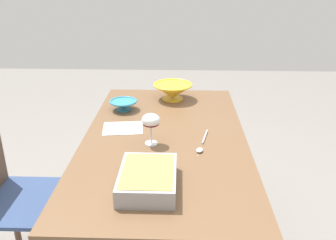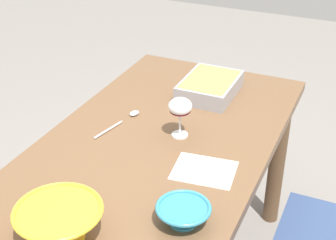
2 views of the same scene
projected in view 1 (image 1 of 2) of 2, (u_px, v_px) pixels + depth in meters
name	position (u px, v px, depth m)	size (l,w,h in m)	color
dining_table	(165.00, 159.00, 1.85)	(1.45, 0.79, 0.76)	brown
chair	(14.00, 198.00, 1.84)	(0.43, 0.44, 0.81)	#334772
wine_glass	(151.00, 122.00, 1.68)	(0.09, 0.09, 0.15)	white
casserole_dish	(148.00, 178.00, 1.38)	(0.29, 0.21, 0.07)	#99999E
mixing_bowl	(173.00, 91.00, 2.28)	(0.24, 0.24, 0.10)	yellow
small_bowl	(123.00, 104.00, 2.12)	(0.16, 0.16, 0.06)	teal
serving_spoon	(202.00, 145.00, 1.70)	(0.25, 0.07, 0.01)	silver
napkin	(123.00, 128.00, 1.89)	(0.16, 0.20, 0.00)	white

